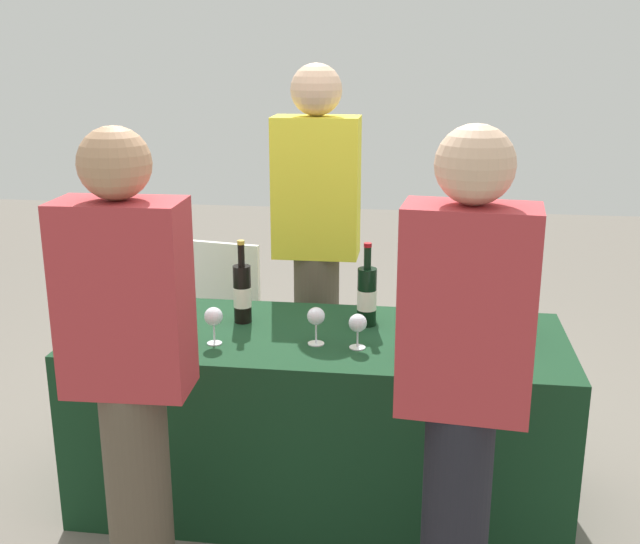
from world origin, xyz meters
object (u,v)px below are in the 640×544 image
wine_bottle_2 (367,296)px  wine_glass_0 (152,320)px  guest_1 (463,382)px  wine_glass_1 (214,318)px  wine_glass_4 (409,330)px  wine_bottle_1 (242,293)px  ice_bucket (493,315)px  wine_glass_5 (431,335)px  guest_0 (130,365)px  wine_glass_2 (317,318)px  wine_bottle_0 (164,286)px  wine_glass_3 (358,324)px  wine_bottle_3 (453,305)px  wine_bottle_4 (502,299)px  server_pouring (316,236)px

wine_bottle_2 → wine_glass_0: (-0.78, -0.33, -0.02)m
wine_glass_0 → guest_1: bearing=-25.7°
wine_glass_0 → wine_glass_1: bearing=9.8°
wine_bottle_2 → wine_glass_4: 0.36m
wine_bottle_1 → ice_bucket: bearing=-4.5°
wine_glass_5 → guest_0: bearing=-150.8°
wine_glass_2 → wine_bottle_2: bearing=55.0°
wine_bottle_0 → wine_glass_3: wine_bottle_0 is taller
wine_bottle_1 → wine_glass_3: 0.54m
wine_bottle_1 → wine_glass_2: size_ratio=2.35×
wine_glass_1 → wine_bottle_3: bearing=15.1°
ice_bucket → guest_1: (-0.14, -0.75, 0.05)m
guest_0 → guest_1: (1.00, -0.02, 0.02)m
wine_bottle_2 → wine_bottle_4: size_ratio=1.07×
wine_glass_1 → wine_glass_3: bearing=3.2°
wine_bottle_4 → wine_glass_4: (-0.35, -0.37, -0.01)m
wine_glass_4 → wine_glass_3: bearing=162.1°
wine_bottle_4 → server_pouring: size_ratio=0.18×
wine_bottle_4 → wine_glass_2: (-0.70, -0.29, -0.01)m
ice_bucket → guest_0: bearing=-147.6°
wine_glass_2 → wine_glass_5: (0.42, -0.09, -0.01)m
wine_bottle_3 → guest_0: bearing=-141.6°
ice_bucket → wine_bottle_4: bearing=74.2°
guest_0 → wine_bottle_4: bearing=34.7°
wine_glass_2 → ice_bucket: size_ratio=0.70×
wine_bottle_2 → server_pouring: (-0.28, 0.55, 0.10)m
wine_bottle_0 → wine_glass_2: 0.73m
wine_glass_1 → wine_glass_2: bearing=7.2°
wine_glass_4 → guest_1: size_ratio=0.09×
wine_bottle_1 → server_pouring: 0.63m
wine_glass_0 → guest_1: guest_1 is taller
wine_bottle_0 → wine_bottle_4: bearing=1.2°
wine_bottle_1 → wine_glass_3: bearing=-24.7°
wine_bottle_0 → wine_glass_4: wine_bottle_0 is taller
wine_glass_0 → wine_glass_3: (0.76, 0.07, -0.01)m
wine_bottle_3 → guest_1: guest_1 is taller
wine_bottle_4 → ice_bucket: wine_bottle_4 is taller
wine_bottle_3 → ice_bucket: bearing=-24.1°
wine_glass_0 → wine_glass_1: wine_glass_1 is taller
server_pouring → wine_bottle_0: bearing=42.6°
wine_bottle_2 → wine_glass_2: bearing=-125.0°
wine_bottle_4 → wine_glass_1: 1.13m
wine_bottle_1 → wine_bottle_4: bearing=4.6°
guest_0 → wine_glass_2: bearing=48.5°
wine_bottle_3 → wine_glass_4: (-0.16, -0.27, -0.01)m
wine_bottle_0 → wine_bottle_3: size_ratio=1.06×
server_pouring → wine_glass_4: bearing=117.3°
wine_bottle_2 → wine_glass_3: size_ratio=2.56×
wine_bottle_1 → guest_0: guest_0 is taller
wine_glass_1 → guest_1: guest_1 is taller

